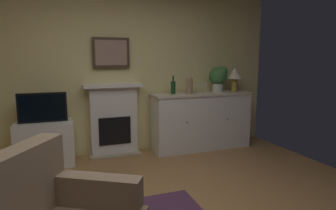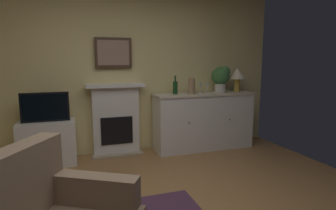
# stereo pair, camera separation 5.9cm
# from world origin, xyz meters

# --- Properties ---
(wall_rear) EXTENTS (5.35, 0.06, 2.81)m
(wall_rear) POSITION_xyz_m (0.00, 2.32, 1.41)
(wall_rear) COLOR #EAD68C
(wall_rear) RESTS_ON ground_plane
(fireplace_unit) EXTENTS (0.87, 0.30, 1.10)m
(fireplace_unit) POSITION_xyz_m (-0.03, 2.20, 0.55)
(fireplace_unit) COLOR white
(fireplace_unit) RESTS_ON ground_plane
(framed_picture) EXTENTS (0.55, 0.04, 0.45)m
(framed_picture) POSITION_xyz_m (-0.03, 2.24, 1.56)
(framed_picture) COLOR #473323
(sideboard_cabinet) EXTENTS (1.65, 0.49, 0.92)m
(sideboard_cabinet) POSITION_xyz_m (1.38, 2.02, 0.46)
(sideboard_cabinet) COLOR white
(sideboard_cabinet) RESTS_ON ground_plane
(table_lamp) EXTENTS (0.26, 0.26, 0.40)m
(table_lamp) POSITION_xyz_m (1.99, 2.02, 1.20)
(table_lamp) COLOR #B79338
(table_lamp) RESTS_ON sideboard_cabinet
(wine_bottle) EXTENTS (0.08, 0.08, 0.29)m
(wine_bottle) POSITION_xyz_m (0.89, 2.05, 1.03)
(wine_bottle) COLOR #193F1E
(wine_bottle) RESTS_ON sideboard_cabinet
(wine_glass_left) EXTENTS (0.07, 0.07, 0.16)m
(wine_glass_left) POSITION_xyz_m (1.29, 1.99, 1.04)
(wine_glass_left) COLOR silver
(wine_glass_left) RESTS_ON sideboard_cabinet
(wine_glass_center) EXTENTS (0.07, 0.07, 0.16)m
(wine_glass_center) POSITION_xyz_m (1.40, 1.96, 1.04)
(wine_glass_center) COLOR silver
(wine_glass_center) RESTS_ON sideboard_cabinet
(vase_decorative) EXTENTS (0.11, 0.11, 0.28)m
(vase_decorative) POSITION_xyz_m (1.13, 1.97, 1.06)
(vase_decorative) COLOR #9E7F5B
(vase_decorative) RESTS_ON sideboard_cabinet
(tv_cabinet) EXTENTS (0.75, 0.42, 0.62)m
(tv_cabinet) POSITION_xyz_m (-1.01, 2.03, 0.31)
(tv_cabinet) COLOR white
(tv_cabinet) RESTS_ON ground_plane
(tv_set) EXTENTS (0.62, 0.07, 0.40)m
(tv_set) POSITION_xyz_m (-1.01, 2.01, 0.82)
(tv_set) COLOR black
(tv_set) RESTS_ON tv_cabinet
(potted_plant_small) EXTENTS (0.30, 0.30, 0.43)m
(potted_plant_small) POSITION_xyz_m (1.71, 2.06, 1.18)
(potted_plant_small) COLOR beige
(potted_plant_small) RESTS_ON sideboard_cabinet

